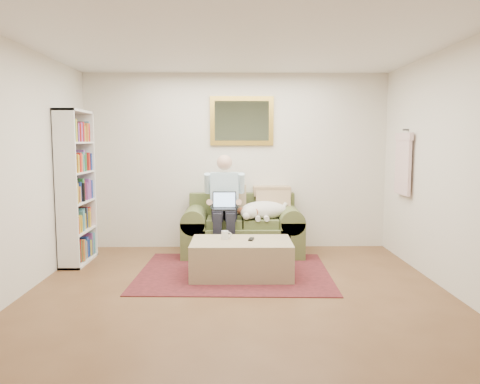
{
  "coord_description": "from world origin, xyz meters",
  "views": [
    {
      "loc": [
        -0.06,
        -4.51,
        1.6
      ],
      "look_at": [
        0.04,
        1.47,
        0.95
      ],
      "focal_mm": 35.0,
      "sensor_mm": 36.0,
      "label": 1
    }
  ],
  "objects_px": {
    "sofa": "(242,234)",
    "coffee_mug": "(225,235)",
    "ottoman": "(241,258)",
    "sleeping_dog": "(264,210)",
    "seated_man": "(224,206)",
    "laptop": "(224,205)",
    "bookshelf": "(76,187)"
  },
  "relations": [
    {
      "from": "seated_man",
      "to": "laptop",
      "type": "distance_m",
      "value": 0.07
    },
    {
      "from": "laptop",
      "to": "ottoman",
      "type": "relative_size",
      "value": 0.28
    },
    {
      "from": "laptop",
      "to": "sleeping_dog",
      "type": "distance_m",
      "value": 0.58
    },
    {
      "from": "sofa",
      "to": "bookshelf",
      "type": "distance_m",
      "value": 2.34
    },
    {
      "from": "sofa",
      "to": "laptop",
      "type": "height_order",
      "value": "laptop"
    },
    {
      "from": "seated_man",
      "to": "sleeping_dog",
      "type": "distance_m",
      "value": 0.56
    },
    {
      "from": "ottoman",
      "to": "coffee_mug",
      "type": "bearing_deg",
      "value": 155.94
    },
    {
      "from": "sofa",
      "to": "laptop",
      "type": "relative_size",
      "value": 5.15
    },
    {
      "from": "laptop",
      "to": "coffee_mug",
      "type": "bearing_deg",
      "value": -88.55
    },
    {
      "from": "sofa",
      "to": "sleeping_dog",
      "type": "relative_size",
      "value": 2.43
    },
    {
      "from": "ottoman",
      "to": "coffee_mug",
      "type": "xyz_separation_m",
      "value": [
        -0.2,
        0.09,
        0.26
      ]
    },
    {
      "from": "sofa",
      "to": "sleeping_dog",
      "type": "bearing_deg",
      "value": -15.74
    },
    {
      "from": "sofa",
      "to": "coffee_mug",
      "type": "bearing_deg",
      "value": -102.69
    },
    {
      "from": "laptop",
      "to": "bookshelf",
      "type": "xyz_separation_m",
      "value": [
        -1.93,
        -0.22,
        0.26
      ]
    },
    {
      "from": "sofa",
      "to": "ottoman",
      "type": "xyz_separation_m",
      "value": [
        -0.04,
        -1.11,
        -0.07
      ]
    },
    {
      "from": "laptop",
      "to": "bookshelf",
      "type": "relative_size",
      "value": 0.16
    },
    {
      "from": "sleeping_dog",
      "to": "coffee_mug",
      "type": "distance_m",
      "value": 1.09
    },
    {
      "from": "sofa",
      "to": "seated_man",
      "type": "relative_size",
      "value": 1.19
    },
    {
      "from": "seated_man",
      "to": "ottoman",
      "type": "relative_size",
      "value": 1.19
    },
    {
      "from": "seated_man",
      "to": "ottoman",
      "type": "distance_m",
      "value": 1.1
    },
    {
      "from": "bookshelf",
      "to": "ottoman",
      "type": "bearing_deg",
      "value": -17.36
    },
    {
      "from": "ottoman",
      "to": "sofa",
      "type": "bearing_deg",
      "value": 88.16
    },
    {
      "from": "seated_man",
      "to": "sleeping_dog",
      "type": "bearing_deg",
      "value": 7.13
    },
    {
      "from": "sofa",
      "to": "ottoman",
      "type": "bearing_deg",
      "value": -91.84
    },
    {
      "from": "sleeping_dog",
      "to": "ottoman",
      "type": "xyz_separation_m",
      "value": [
        -0.34,
        -1.03,
        -0.43
      ]
    },
    {
      "from": "laptop",
      "to": "ottoman",
      "type": "xyz_separation_m",
      "value": [
        0.22,
        -0.89,
        -0.52
      ]
    },
    {
      "from": "sofa",
      "to": "ottoman",
      "type": "relative_size",
      "value": 1.42
    },
    {
      "from": "ottoman",
      "to": "bookshelf",
      "type": "relative_size",
      "value": 0.59
    },
    {
      "from": "laptop",
      "to": "sleeping_dog",
      "type": "bearing_deg",
      "value": 13.64
    },
    {
      "from": "ottoman",
      "to": "sleeping_dog",
      "type": "bearing_deg",
      "value": 71.89
    },
    {
      "from": "seated_man",
      "to": "bookshelf",
      "type": "xyz_separation_m",
      "value": [
        -1.93,
        -0.29,
        0.29
      ]
    },
    {
      "from": "seated_man",
      "to": "coffee_mug",
      "type": "xyz_separation_m",
      "value": [
        0.02,
        -0.87,
        -0.23
      ]
    }
  ]
}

